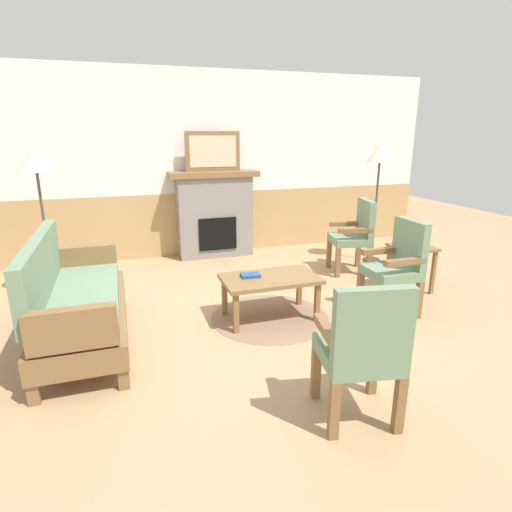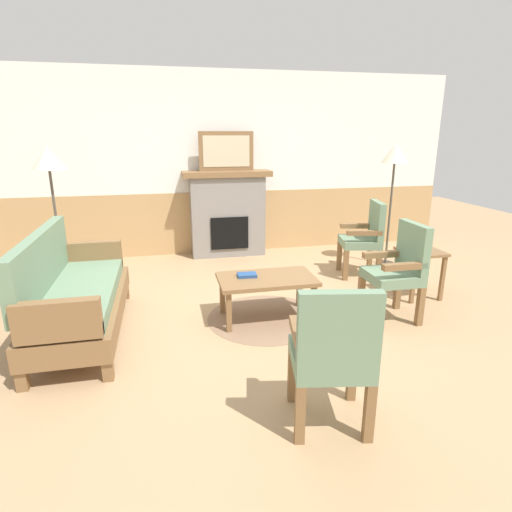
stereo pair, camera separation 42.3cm
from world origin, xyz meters
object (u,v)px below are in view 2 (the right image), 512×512
framed_picture (226,151)px  coffee_table (267,282)px  armchair_near_fireplace (366,235)px  armchair_front_left (333,351)px  armchair_by_window_left (399,267)px  side_table (420,260)px  floor_lamp_by_chairs (395,161)px  fireplace (228,213)px  book_on_table (247,275)px  couch (75,295)px  floor_lamp_by_couch (49,168)px

framed_picture → coffee_table: (0.02, -2.38, -1.17)m
armchair_near_fireplace → armchair_front_left: size_ratio=1.00×
armchair_by_window_left → side_table: (0.56, 0.48, -0.10)m
framed_picture → floor_lamp_by_chairs: framed_picture is taller
fireplace → floor_lamp_by_chairs: 2.48m
book_on_table → side_table: side_table is taller
couch → armchair_near_fireplace: (3.38, 1.01, 0.14)m
framed_picture → book_on_table: 2.57m
book_on_table → floor_lamp_by_chairs: floor_lamp_by_chairs is taller
armchair_by_window_left → floor_lamp_by_couch: bearing=156.3°
couch → armchair_front_left: (1.80, -1.70, 0.14)m
couch → armchair_near_fireplace: bearing=16.6°
coffee_table → floor_lamp_by_chairs: (2.10, 1.38, 1.06)m
armchair_by_window_left → floor_lamp_by_couch: (-3.45, 1.51, 0.91)m
fireplace → floor_lamp_by_couch: 2.55m
armchair_near_fireplace → armchair_front_left: 3.14m
armchair_near_fireplace → armchair_by_window_left: same height
fireplace → book_on_table: (-0.16, -2.32, -0.20)m
fireplace → floor_lamp_by_couch: (-2.14, -1.14, 0.80)m
coffee_table → floor_lamp_by_couch: 2.71m
couch → book_on_table: bearing=1.5°
armchair_front_left → side_table: size_ratio=1.78×
armchair_near_fireplace → side_table: size_ratio=1.78×
floor_lamp_by_couch → side_table: bearing=-14.5°
armchair_by_window_left → book_on_table: bearing=167.0°
floor_lamp_by_chairs → couch: bearing=-160.8°
book_on_table → floor_lamp_by_chairs: (2.29, 1.31, 1.00)m
side_table → armchair_by_window_left: bearing=-139.4°
floor_lamp_by_couch → floor_lamp_by_chairs: bearing=1.9°
framed_picture → floor_lamp_by_chairs: 2.35m
couch → armchair_front_left: bearing=-43.4°
framed_picture → armchair_near_fireplace: size_ratio=0.82×
armchair_front_left → floor_lamp_by_chairs: (2.10, 3.06, 0.91)m
framed_picture → armchair_near_fireplace: (1.60, -1.35, -1.02)m
coffee_table → armchair_near_fireplace: size_ratio=0.98×
armchair_front_left → couch: bearing=136.6°
coffee_table → floor_lamp_by_couch: floor_lamp_by_couch is taller
armchair_near_fireplace → armchair_front_left: bearing=-120.2°
armchair_by_window_left → couch: bearing=174.5°
couch → fireplace: bearing=53.0°
armchair_front_left → floor_lamp_by_couch: (-2.16, 2.92, 0.91)m
floor_lamp_by_chairs → fireplace: bearing=154.7°
coffee_table → couch: bearing=179.2°
framed_picture → book_on_table: size_ratio=4.26×
framed_picture → armchair_near_fireplace: framed_picture is taller
armchair_front_left → fireplace: bearing=90.4°
armchair_near_fireplace → side_table: 0.88m
side_table → floor_lamp_by_couch: floor_lamp_by_couch is taller
floor_lamp_by_couch → coffee_table: bearing=-29.9°
couch → armchair_front_left: 2.48m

